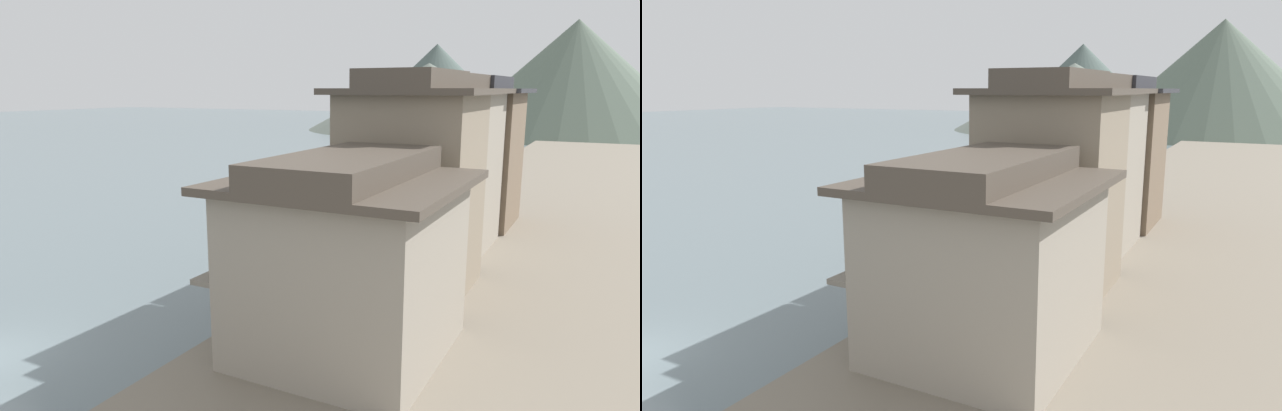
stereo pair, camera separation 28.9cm
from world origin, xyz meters
TOP-DOWN VIEW (x-y plane):
  - riverbank_right at (15.90, 30.00)m, footprint 18.00×110.00m
  - boat_moored_nearest at (5.35, 51.70)m, footprint 1.78×5.09m
  - boat_moored_second at (4.61, 24.49)m, footprint 1.83×3.76m
  - boat_moored_third at (5.42, 39.95)m, footprint 0.91×5.41m
  - boat_moored_far at (4.86, 45.00)m, footprint 1.69×3.92m
  - boat_midriver_drifting at (4.54, 30.71)m, footprint 1.58×4.54m
  - boat_midriver_upstream at (5.06, 8.65)m, footprint 1.45×3.72m
  - house_waterfront_nearest at (11.25, 4.83)m, footprint 6.85×7.21m
  - house_waterfront_second at (10.91, 11.48)m, footprint 6.18×5.53m
  - house_waterfront_tall at (10.62, 17.99)m, footprint 5.61×6.92m
  - house_waterfront_narrow at (10.74, 24.08)m, footprint 5.85×6.21m
  - hill_far_west at (-19.34, 112.39)m, footprint 52.79×52.79m
  - hill_far_centre at (-23.87, 133.59)m, footprint 41.75×41.75m
  - hill_far_east at (10.11, 108.28)m, footprint 46.82×46.82m

SIDE VIEW (x-z plane):
  - boat_midriver_drifting at x=4.54m, z-range -0.09..0.42m
  - boat_moored_second at x=4.61m, z-range -0.08..0.43m
  - boat_moored_far at x=4.86m, z-range -0.09..0.45m
  - boat_moored_third at x=5.42m, z-range -0.12..0.52m
  - boat_midriver_upstream at x=5.06m, z-range -0.09..0.51m
  - boat_moored_nearest at x=5.35m, z-range -0.11..0.55m
  - riverbank_right at x=15.90m, z-range 0.00..0.85m
  - house_waterfront_nearest at x=11.25m, z-range 0.78..6.92m
  - house_waterfront_tall at x=10.62m, z-range 0.79..9.53m
  - house_waterfront_narrow at x=10.74m, z-range 0.79..9.53m
  - house_waterfront_second at x=10.91m, z-range 0.80..9.54m
  - hill_far_west at x=-19.34m, z-range 0.00..14.44m
  - hill_far_centre at x=-23.87m, z-range 0.00..20.09m
  - hill_far_east at x=10.11m, z-range 0.00..21.60m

